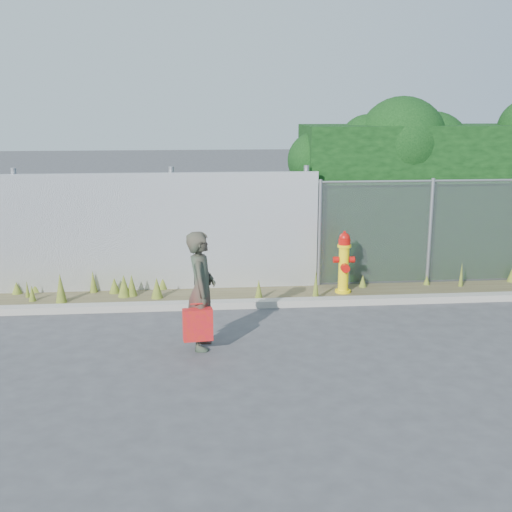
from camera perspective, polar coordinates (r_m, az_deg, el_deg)
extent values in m
plane|color=#3E3E41|center=(9.44, 2.61, -7.86)|extent=(80.00, 80.00, 0.00)
cube|color=gray|center=(11.10, 1.36, -4.21)|extent=(16.00, 0.22, 0.12)
cube|color=#4B432A|center=(11.69, 1.02, -3.58)|extent=(16.00, 1.20, 0.01)
cone|color=#50631D|center=(11.61, -8.81, -2.88)|extent=(0.22, 0.22, 0.39)
cone|color=#50631D|center=(12.20, -14.27, -2.29)|extent=(0.15, 0.15, 0.41)
cone|color=#50631D|center=(12.54, -19.01, -2.14)|extent=(0.20, 0.20, 0.43)
cone|color=#50631D|center=(11.80, -11.66, -2.67)|extent=(0.23, 0.23, 0.42)
cone|color=#50631D|center=(12.34, 9.47, -2.27)|extent=(0.14, 0.14, 0.24)
cone|color=#50631D|center=(12.80, 17.78, -1.63)|extent=(0.08, 0.08, 0.48)
cone|color=#50631D|center=(11.98, -19.29, -3.21)|extent=(0.13, 0.13, 0.30)
cone|color=#50631D|center=(12.08, -12.47, -2.63)|extent=(0.21, 0.21, 0.30)
cone|color=#50631D|center=(11.41, 0.25, -3.07)|extent=(0.15, 0.15, 0.37)
cone|color=#50631D|center=(12.17, -8.29, -2.32)|extent=(0.17, 0.17, 0.30)
cone|color=#50631D|center=(12.40, -16.83, -2.52)|extent=(0.08, 0.08, 0.28)
cone|color=#50631D|center=(11.71, -16.97, -2.81)|extent=(0.20, 0.20, 0.53)
cone|color=#50631D|center=(11.42, 5.33, -2.67)|extent=(0.13, 0.13, 0.54)
cone|color=#50631D|center=(12.77, 14.93, -2.11)|extent=(0.12, 0.12, 0.20)
cone|color=#50631D|center=(12.55, -20.50, -2.73)|extent=(0.19, 0.19, 0.23)
cone|color=#50631D|center=(11.82, -10.99, -2.62)|extent=(0.19, 0.19, 0.41)
cone|color=#50631D|center=(12.24, -19.67, -2.85)|extent=(0.08, 0.08, 0.31)
cube|color=silver|center=(12.11, -14.76, 1.92)|extent=(8.50, 0.08, 2.20)
cylinder|color=gray|center=(12.48, -20.35, 2.09)|extent=(0.10, 0.10, 2.30)
cylinder|color=gray|center=(12.06, -7.39, 2.45)|extent=(0.10, 0.10, 2.30)
cylinder|color=gray|center=(12.21, 4.42, 2.67)|extent=(0.10, 0.10, 2.30)
cube|color=gray|center=(13.15, 19.50, 2.04)|extent=(6.50, 0.03, 2.00)
cylinder|color=gray|center=(13.00, 19.84, 6.36)|extent=(6.50, 0.04, 0.04)
cylinder|color=gray|center=(12.17, 5.66, 2.00)|extent=(0.07, 0.07, 2.05)
cylinder|color=gray|center=(12.74, 15.21, 2.11)|extent=(0.07, 0.07, 2.05)
cube|color=black|center=(14.09, 19.10, 4.85)|extent=(7.30, 1.60, 3.00)
sphere|color=black|center=(12.82, 5.38, 8.46)|extent=(1.14, 1.14, 1.14)
sphere|color=black|center=(13.41, 9.89, 9.85)|extent=(1.17, 1.17, 1.17)
sphere|color=black|center=(13.38, 12.82, 9.87)|extent=(1.80, 1.80, 1.80)
sphere|color=black|center=(13.74, 15.34, 9.11)|extent=(1.54, 1.54, 1.54)
sphere|color=black|center=(14.06, 18.67, 8.33)|extent=(1.18, 1.18, 1.18)
cylinder|color=yellow|center=(11.98, 7.72, -3.15)|extent=(0.29, 0.29, 0.06)
cylinder|color=yellow|center=(11.87, 7.78, -1.26)|extent=(0.19, 0.19, 0.88)
cylinder|color=yellow|center=(11.76, 7.85, 0.90)|extent=(0.25, 0.25, 0.05)
cylinder|color=#B20F0A|center=(11.74, 7.87, 1.25)|extent=(0.22, 0.22, 0.10)
sphere|color=#B20F0A|center=(11.73, 7.88, 1.59)|extent=(0.20, 0.20, 0.20)
cylinder|color=#B20F0A|center=(11.71, 7.89, 2.09)|extent=(0.05, 0.05, 0.05)
cylinder|color=#B20F0A|center=(11.79, 7.13, -0.34)|extent=(0.10, 0.11, 0.11)
cylinder|color=#B20F0A|center=(11.85, 8.50, -0.30)|extent=(0.10, 0.11, 0.11)
cylinder|color=#B20F0A|center=(11.71, 7.95, -1.08)|extent=(0.15, 0.12, 0.15)
imported|color=#0E583D|center=(9.09, -4.88, -3.07)|extent=(0.46, 0.65, 1.70)
cube|color=red|center=(8.98, -5.20, -6.09)|extent=(0.41, 0.15, 0.45)
cylinder|color=red|center=(8.89, -5.24, -4.25)|extent=(0.19, 0.02, 0.02)
cube|color=black|center=(9.20, -4.78, -2.07)|extent=(0.22, 0.09, 0.17)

